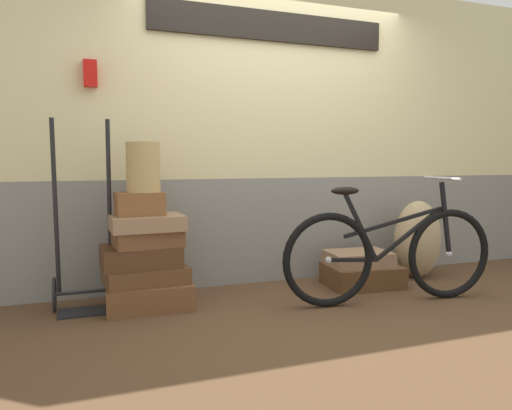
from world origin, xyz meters
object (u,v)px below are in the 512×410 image
(burlap_sack, at_px, (417,239))
(suitcase_5, at_px, (140,204))
(suitcase_4, at_px, (147,223))
(wicker_basket, at_px, (143,167))
(suitcase_2, at_px, (141,256))
(suitcase_7, at_px, (358,258))
(suitcase_3, at_px, (147,238))
(suitcase_0, at_px, (149,295))
(luggage_trolley, at_px, (85,263))
(suitcase_1, at_px, (145,274))
(bicycle, at_px, (390,254))
(suitcase_6, at_px, (362,275))

(burlap_sack, bearing_deg, suitcase_5, -178.65)
(suitcase_4, height_order, wicker_basket, wicker_basket)
(suitcase_2, relative_size, wicker_basket, 1.54)
(suitcase_7, height_order, wicker_basket, wicker_basket)
(suitcase_5, xyz_separation_m, wicker_basket, (0.03, -0.00, 0.27))
(suitcase_3, xyz_separation_m, suitcase_5, (-0.05, -0.01, 0.26))
(suitcase_0, xyz_separation_m, suitcase_5, (-0.05, 0.02, 0.69))
(suitcase_4, xyz_separation_m, luggage_trolley, (-0.44, 0.12, -0.29))
(suitcase_1, xyz_separation_m, bicycle, (1.79, -0.53, 0.13))
(burlap_sack, bearing_deg, suitcase_1, -178.84)
(wicker_basket, bearing_deg, suitcase_0, -29.93)
(suitcase_6, bearing_deg, burlap_sack, 12.57)
(suitcase_5, xyz_separation_m, suitcase_6, (1.90, -0.02, -0.69))
(suitcase_3, bearing_deg, suitcase_7, -6.65)
(burlap_sack, height_order, bicycle, bicycle)
(suitcase_4, bearing_deg, suitcase_0, -4.83)
(suitcase_0, xyz_separation_m, suitcase_7, (1.80, -0.01, 0.15))
(suitcase_0, xyz_separation_m, burlap_sack, (2.49, 0.07, 0.27))
(suitcase_2, xyz_separation_m, suitcase_7, (1.85, -0.05, -0.14))
(suitcase_6, distance_m, burlap_sack, 0.71)
(suitcase_5, bearing_deg, bicycle, -19.28)
(suitcase_6, height_order, wicker_basket, wicker_basket)
(bicycle, bearing_deg, luggage_trolley, 164.17)
(suitcase_6, bearing_deg, suitcase_4, -175.09)
(suitcase_5, distance_m, suitcase_7, 1.93)
(suitcase_1, distance_m, suitcase_3, 0.28)
(suitcase_2, bearing_deg, luggage_trolley, 166.07)
(suitcase_0, relative_size, bicycle, 0.36)
(suitcase_3, height_order, suitcase_6, suitcase_3)
(suitcase_1, relative_size, suitcase_2, 1.05)
(suitcase_0, height_order, suitcase_4, suitcase_4)
(wicker_basket, bearing_deg, burlap_sack, 1.42)
(suitcase_2, bearing_deg, wicker_basket, -43.72)
(luggage_trolley, bearing_deg, suitcase_4, -15.07)
(suitcase_4, bearing_deg, suitcase_6, -2.59)
(wicker_basket, distance_m, bicycle, 1.98)
(suitcase_4, bearing_deg, bicycle, -18.32)
(bicycle, bearing_deg, suitcase_3, 163.27)
(suitcase_6, distance_m, bicycle, 0.58)
(suitcase_5, distance_m, burlap_sack, 2.58)
(suitcase_6, bearing_deg, suitcase_1, -175.81)
(suitcase_0, height_order, wicker_basket, wicker_basket)
(suitcase_0, height_order, suitcase_3, suitcase_3)
(suitcase_1, bearing_deg, suitcase_0, -52.38)
(suitcase_3, relative_size, bicycle, 0.28)
(suitcase_1, relative_size, luggage_trolley, 0.42)
(wicker_basket, bearing_deg, luggage_trolley, 165.96)
(suitcase_7, distance_m, bicycle, 0.52)
(suitcase_4, bearing_deg, suitcase_5, 160.80)
(suitcase_0, distance_m, luggage_trolley, 0.52)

